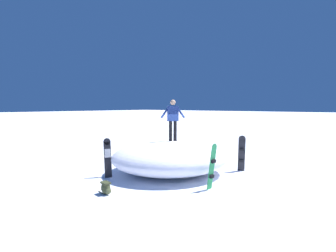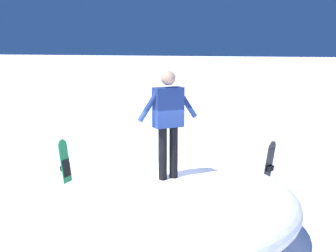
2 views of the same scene
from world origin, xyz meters
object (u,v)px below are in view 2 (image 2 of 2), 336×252
object	(u,v)px
snowboard_primary_upright	(67,176)
snowboard_tertiary_upright	(267,175)
snowboarder_standing	(168,117)
backpack_near	(206,178)

from	to	relation	value
snowboard_primary_upright	snowboard_tertiary_upright	size ratio (longest dim) A/B	1.02
snowboard_primary_upright	snowboarder_standing	bearing A→B (deg)	-22.04
snowboard_primary_upright	backpack_near	world-z (taller)	snowboard_primary_upright
snowboarder_standing	backpack_near	distance (m)	4.16
snowboard_tertiary_upright	backpack_near	xyz separation A→B (m)	(-1.55, 1.23, -0.60)
snowboard_primary_upright	snowboard_tertiary_upright	bearing A→B (deg)	18.00
snowboard_tertiary_upright	backpack_near	bearing A→B (deg)	141.50
backpack_near	snowboard_primary_upright	bearing A→B (deg)	-134.08
snowboarder_standing	snowboard_primary_upright	size ratio (longest dim) A/B	1.10
snowboard_tertiary_upright	backpack_near	size ratio (longest dim) A/B	2.56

